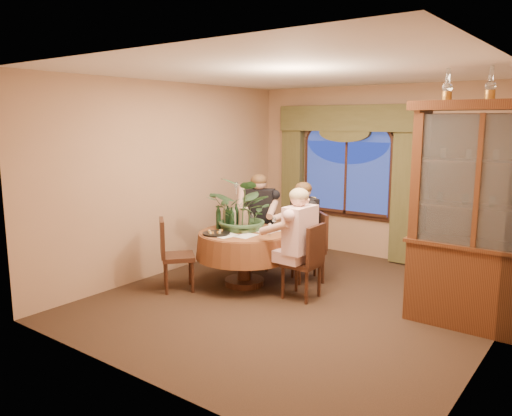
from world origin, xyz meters
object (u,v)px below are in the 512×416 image
Objects in this scene: wine_bottle_0 at (232,219)px; wine_bottle_1 at (234,218)px; chair_back at (258,237)px; wine_bottle_4 at (225,216)px; wine_bottle_2 at (236,215)px; wine_bottle_3 at (218,217)px; oil_lamp_left at (448,85)px; chair_back_right at (308,248)px; chair_front_left at (178,255)px; dining_table at (244,258)px; stoneware_vase at (244,218)px; oil_lamp_center at (491,83)px; wine_bottle_5 at (228,217)px; china_cabinet at (480,217)px; person_pink at (300,244)px; person_back at (259,221)px; chair_right at (301,261)px; centerpiece_plant at (245,185)px; person_scarf at (304,230)px; olive_bowl at (244,231)px.

wine_bottle_0 is 0.11m from wine_bottle_1.
chair_back is 2.91× the size of wine_bottle_4.
wine_bottle_2 and wine_bottle_3 have the same top height.
oil_lamp_left is at bearing 4.11° from wine_bottle_2.
chair_back_right and chair_front_left have the same top height.
oil_lamp_left reaches higher than dining_table.
chair_front_left is (-0.25, -1.47, 0.00)m from chair_back.
stoneware_vase is at bearing -174.00° from oil_lamp_left.
dining_table is 3.68m from oil_lamp_center.
wine_bottle_0 is 0.14m from wine_bottle_5.
wine_bottle_0 is (0.41, 0.63, 0.44)m from chair_front_left.
china_cabinet is 2.43m from chair_back_right.
oil_lamp_center is 1.03× the size of wine_bottle_0.
wine_bottle_5 is at bearing 178.02° from dining_table.
chair_front_left is 2.91× the size of wine_bottle_1.
person_pink reaches higher than chair_front_left.
person_back is (-3.25, 0.44, -1.90)m from oil_lamp_center.
chair_back_right is at bearing 22.48° from chair_right.
chair_back is 0.89m from wine_bottle_5.
chair_right is at bearing -6.16° from centerpiece_plant.
wine_bottle_2 is at bearing 146.80° from dining_table.
wine_bottle_5 is at bearing 108.14° from chair_front_left.
wine_bottle_1 is (-3.11, -0.34, -0.31)m from china_cabinet.
centerpiece_plant reaches higher than chair_right.
chair_back is 1.49m from chair_front_left.
dining_table is 4.02× the size of wine_bottle_4.
wine_bottle_1 is (-0.12, -0.07, 0.01)m from stoneware_vase.
oil_lamp_left is 1.11× the size of stoneware_vase.
person_back is (-1.27, 0.86, 0.01)m from person_pink.
person_back reaches higher than wine_bottle_3.
wine_bottle_0 is 1.00× the size of wine_bottle_4.
oil_lamp_center reaches higher than china_cabinet.
centerpiece_plant is (-0.09, 0.14, 1.00)m from dining_table.
person_scarf is at bearing 50.09° from wine_bottle_0.
wine_bottle_0 is at bearing -171.83° from oil_lamp_center.
person_back is 9.92× the size of olive_bowl.
stoneware_vase is 0.28× the size of centerpiece_plant.
dining_table is 3.90× the size of oil_lamp_center.
china_cabinet reaches higher than wine_bottle_2.
dining_table is 4.02× the size of wine_bottle_5.
china_cabinet reaches higher than dining_table.
china_cabinet reaches higher than wine_bottle_5.
wine_bottle_3 is at bearing 178.82° from olive_bowl.
person_scarf reaches higher than wine_bottle_0.
person_back reaches higher than dining_table.
centerpiece_plant is at bearing 123.67° from olive_bowl.
chair_right is at bearing -7.64° from wine_bottle_2.
china_cabinet is 7.21× the size of oil_lamp_left.
china_cabinet is 2.26× the size of centerpiece_plant.
chair_back_right is 0.98m from olive_bowl.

